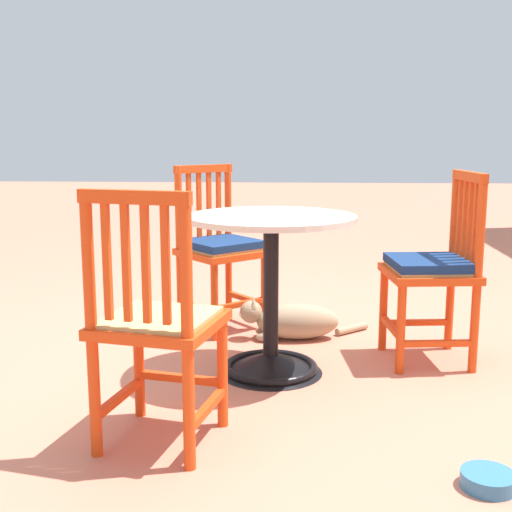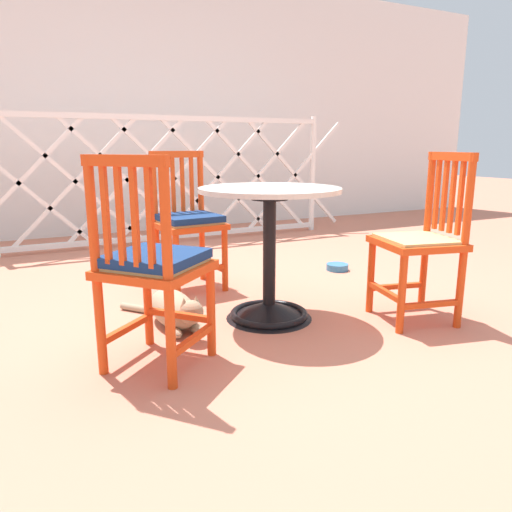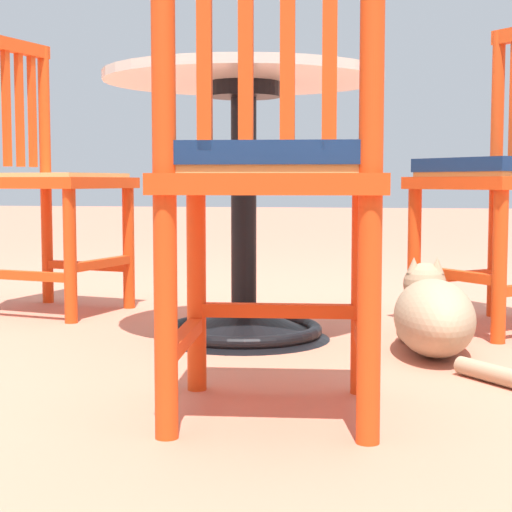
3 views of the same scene
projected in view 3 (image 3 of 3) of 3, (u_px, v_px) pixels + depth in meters
The scene contains 6 objects.
ground_plane at pixel (267, 339), 2.37m from camera, with size 24.00×24.00×0.00m, color #C6755B.
cafe_table at pixel (244, 237), 2.35m from camera, with size 0.76×0.76×0.73m.
orange_chair_facing_out at pixel (272, 176), 1.55m from camera, with size 0.44×0.44×0.91m.
orange_chair_near_fence at pixel (504, 178), 2.51m from camera, with size 0.56×0.56×0.91m.
orange_chair_at_corner at pixel (49, 182), 2.83m from camera, with size 0.48×0.48×0.91m.
tabby_cat at pixel (433, 315), 2.18m from camera, with size 0.33×0.71×0.23m.
Camera 3 is at (-0.40, 2.31, 0.44)m, focal length 59.78 mm.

